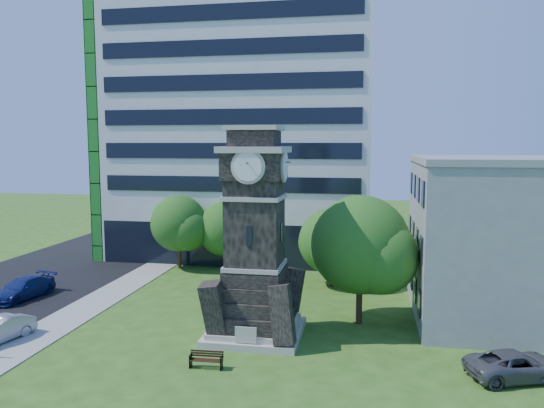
% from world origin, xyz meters
% --- Properties ---
extents(ground, '(160.00, 160.00, 0.00)m').
position_xyz_m(ground, '(0.00, 0.00, 0.00)').
color(ground, '#305317').
rests_on(ground, ground).
extents(sidewalk, '(3.00, 70.00, 0.06)m').
position_xyz_m(sidewalk, '(-9.50, 5.00, 0.03)').
color(sidewalk, gray).
rests_on(sidewalk, ground).
extents(clock_tower, '(5.40, 5.40, 12.22)m').
position_xyz_m(clock_tower, '(3.00, 2.00, 5.28)').
color(clock_tower, beige).
rests_on(clock_tower, ground).
extents(office_tall, '(26.20, 15.11, 28.60)m').
position_xyz_m(office_tall, '(-3.20, 25.84, 14.22)').
color(office_tall, white).
rests_on(office_tall, ground).
extents(office_low, '(15.20, 12.20, 10.40)m').
position_xyz_m(office_low, '(19.97, 8.00, 5.21)').
color(office_low, gray).
rests_on(office_low, ground).
extents(car_street_north, '(2.93, 5.45, 1.50)m').
position_xyz_m(car_street_north, '(-15.24, 6.15, 0.75)').
color(car_street_north, navy).
rests_on(car_street_north, ground).
extents(car_east_lot, '(5.31, 3.72, 1.35)m').
position_xyz_m(car_east_lot, '(16.56, -1.42, 0.67)').
color(car_east_lot, '#545359').
rests_on(car_east_lot, ground).
extents(park_bench, '(1.71, 0.46, 0.88)m').
position_xyz_m(park_bench, '(1.55, -2.95, 0.47)').
color(park_bench, black).
rests_on(park_bench, ground).
extents(tree_nw, '(5.55, 5.05, 6.64)m').
position_xyz_m(tree_nw, '(-7.27, 17.25, 3.95)').
color(tree_nw, '#332114').
rests_on(tree_nw, ground).
extents(tree_nc, '(5.48, 4.98, 6.08)m').
position_xyz_m(tree_nc, '(-3.17, 18.05, 3.45)').
color(tree_nc, '#332114').
rests_on(tree_nc, ground).
extents(tree_ne, '(5.66, 5.14, 6.19)m').
position_xyz_m(tree_ne, '(6.66, 13.63, 3.47)').
color(tree_ne, '#332114').
rests_on(tree_ne, ground).
extents(tree_east, '(6.75, 6.13, 8.11)m').
position_xyz_m(tree_east, '(9.04, 5.19, 4.84)').
color(tree_east, '#332114').
rests_on(tree_east, ground).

